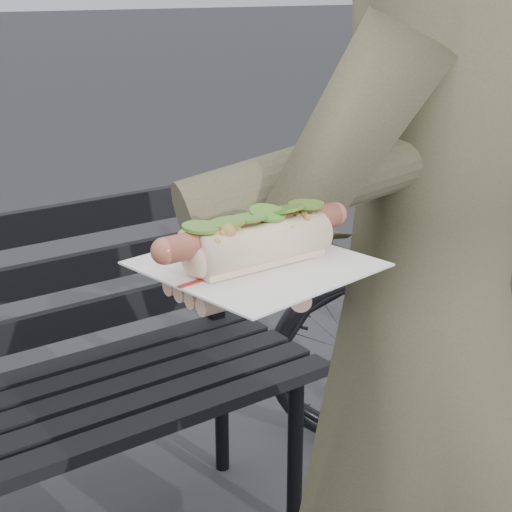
# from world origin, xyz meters

# --- Properties ---
(person) EXTENTS (0.67, 0.48, 1.71)m
(person) POSITION_xyz_m (0.34, 0.14, 0.86)
(person) COLOR #4A4731
(person) RESTS_ON ground
(held_hotdog) EXTENTS (0.62, 0.32, 0.20)m
(held_hotdog) POSITION_xyz_m (0.14, 0.10, 1.15)
(held_hotdog) COLOR #4A4731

